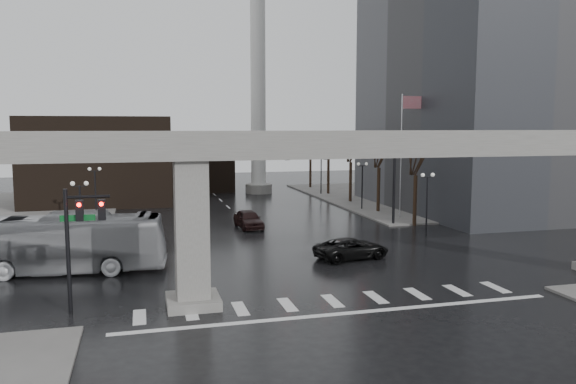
# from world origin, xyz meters

# --- Properties ---
(ground) EXTENTS (160.00, 160.00, 0.00)m
(ground) POSITION_xyz_m (0.00, 0.00, 0.00)
(ground) COLOR black
(ground) RESTS_ON ground
(sidewalk_ne) EXTENTS (28.00, 36.00, 0.15)m
(sidewalk_ne) POSITION_xyz_m (26.00, 36.00, 0.07)
(sidewalk_ne) COLOR slate
(sidewalk_ne) RESTS_ON ground
(elevated_guideway) EXTENTS (48.00, 2.60, 8.70)m
(elevated_guideway) POSITION_xyz_m (1.26, 0.00, 6.88)
(elevated_guideway) COLOR gray
(elevated_guideway) RESTS_ON ground
(office_tower) EXTENTS (22.00, 26.00, 42.00)m
(office_tower) POSITION_xyz_m (28.00, 26.00, 21.00)
(office_tower) COLOR #58585C
(office_tower) RESTS_ON ground
(building_far_left) EXTENTS (16.00, 14.00, 10.00)m
(building_far_left) POSITION_xyz_m (-14.00, 42.00, 5.00)
(building_far_left) COLOR black
(building_far_left) RESTS_ON ground
(building_far_mid) EXTENTS (10.00, 10.00, 8.00)m
(building_far_mid) POSITION_xyz_m (-2.00, 52.00, 4.00)
(building_far_mid) COLOR black
(building_far_mid) RESTS_ON ground
(smokestack) EXTENTS (3.60, 3.60, 30.00)m
(smokestack) POSITION_xyz_m (6.00, 46.00, 13.35)
(smokestack) COLOR silver
(smokestack) RESTS_ON ground
(signal_mast_arm) EXTENTS (12.12, 0.43, 8.00)m
(signal_mast_arm) POSITION_xyz_m (8.99, 18.80, 5.83)
(signal_mast_arm) COLOR black
(signal_mast_arm) RESTS_ON ground
(signal_left_pole) EXTENTS (2.30, 0.30, 6.00)m
(signal_left_pole) POSITION_xyz_m (-12.25, 0.50, 4.07)
(signal_left_pole) COLOR black
(signal_left_pole) RESTS_ON ground
(flagpole_assembly) EXTENTS (2.06, 0.12, 12.00)m
(flagpole_assembly) POSITION_xyz_m (15.29, 22.00, 7.53)
(flagpole_assembly) COLOR silver
(flagpole_assembly) RESTS_ON ground
(lamp_right_0) EXTENTS (1.22, 0.32, 5.11)m
(lamp_right_0) POSITION_xyz_m (13.50, 14.00, 3.47)
(lamp_right_0) COLOR black
(lamp_right_0) RESTS_ON ground
(lamp_right_1) EXTENTS (1.22, 0.32, 5.11)m
(lamp_right_1) POSITION_xyz_m (13.50, 28.00, 3.47)
(lamp_right_1) COLOR black
(lamp_right_1) RESTS_ON ground
(lamp_right_2) EXTENTS (1.22, 0.32, 5.11)m
(lamp_right_2) POSITION_xyz_m (13.50, 42.00, 3.47)
(lamp_right_2) COLOR black
(lamp_right_2) RESTS_ON ground
(lamp_left_0) EXTENTS (1.22, 0.32, 5.11)m
(lamp_left_0) POSITION_xyz_m (-13.50, 14.00, 3.47)
(lamp_left_0) COLOR black
(lamp_left_0) RESTS_ON ground
(lamp_left_1) EXTENTS (1.22, 0.32, 5.11)m
(lamp_left_1) POSITION_xyz_m (-13.50, 28.00, 3.47)
(lamp_left_1) COLOR black
(lamp_left_1) RESTS_ON ground
(lamp_left_2) EXTENTS (1.22, 0.32, 5.11)m
(lamp_left_2) POSITION_xyz_m (-13.50, 42.00, 3.47)
(lamp_left_2) COLOR black
(lamp_left_2) RESTS_ON ground
(tree_right_0) EXTENTS (1.09, 1.58, 7.50)m
(tree_right_0) POSITION_xyz_m (14.53, 18.02, 2.79)
(tree_right_0) COLOR black
(tree_right_0) RESTS_ON ground
(tree_right_1) EXTENTS (1.09, 1.61, 7.67)m
(tree_right_1) POSITION_xyz_m (14.53, 26.02, 2.85)
(tree_right_1) COLOR black
(tree_right_1) RESTS_ON ground
(tree_right_2) EXTENTS (1.10, 1.63, 7.85)m
(tree_right_2) POSITION_xyz_m (14.53, 34.02, 2.91)
(tree_right_2) COLOR black
(tree_right_2) RESTS_ON ground
(tree_right_3) EXTENTS (1.11, 1.66, 8.02)m
(tree_right_3) POSITION_xyz_m (14.53, 42.02, 2.98)
(tree_right_3) COLOR black
(tree_right_3) RESTS_ON ground
(tree_right_4) EXTENTS (1.12, 1.69, 8.19)m
(tree_right_4) POSITION_xyz_m (14.53, 50.02, 3.04)
(tree_right_4) COLOR black
(tree_right_4) RESTS_ON ground
(pickup_truck) EXTENTS (5.53, 3.33, 1.44)m
(pickup_truck) POSITION_xyz_m (4.33, 7.41, 0.72)
(pickup_truck) COLOR black
(pickup_truck) RESTS_ON ground
(city_bus) EXTENTS (13.42, 4.46, 3.67)m
(city_bus) POSITION_xyz_m (-14.51, 8.53, 1.83)
(city_bus) COLOR #A6A6AA
(city_bus) RESTS_ON ground
(far_car) EXTENTS (2.25, 4.86, 1.61)m
(far_car) POSITION_xyz_m (-0.26, 20.53, 0.81)
(far_car) COLOR black
(far_car) RESTS_ON ground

